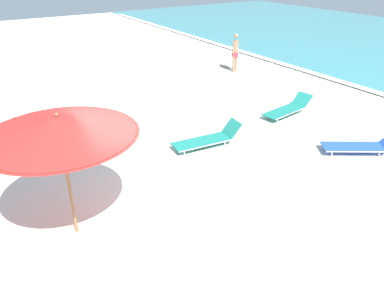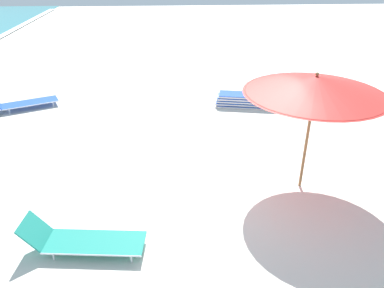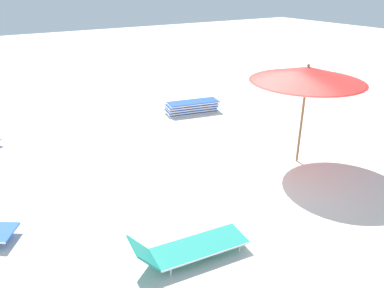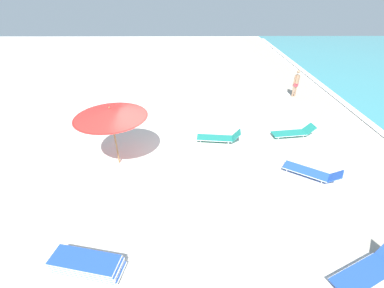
{
  "view_description": "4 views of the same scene",
  "coord_description": "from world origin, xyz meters",
  "px_view_note": "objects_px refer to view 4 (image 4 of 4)",
  "views": [
    {
      "loc": [
        6.27,
        -2.83,
        4.94
      ],
      "look_at": [
        -0.09,
        1.23,
        1.13
      ],
      "focal_mm": 35.0,
      "sensor_mm": 36.0,
      "label": 1
    },
    {
      "loc": [
        -6.66,
        1.21,
        4.62
      ],
      "look_at": [
        0.42,
        0.75,
        0.92
      ],
      "focal_mm": 35.0,
      "sensor_mm": 36.0,
      "label": 2
    },
    {
      "loc": [
        -6.02,
        5.38,
        4.4
      ],
      "look_at": [
        0.6,
        1.3,
        0.96
      ],
      "focal_mm": 35.0,
      "sensor_mm": 36.0,
      "label": 3
    },
    {
      "loc": [
        8.81,
        1.43,
        6.44
      ],
      "look_at": [
        -0.04,
        1.46,
        0.86
      ],
      "focal_mm": 24.0,
      "sensor_mm": 36.0,
      "label": 4
    }
  ],
  "objects_px": {
    "sun_lounger_beside_umbrella": "(119,117)",
    "sun_lounger_near_water_right": "(293,132)",
    "sun_lounger_mid_beach_solo": "(312,172)",
    "sun_lounger_under_umbrella": "(369,271)",
    "beach_umbrella": "(110,113)",
    "beachgoer_wading_adult": "(296,82)",
    "lounger_stack": "(87,264)",
    "sun_lounger_near_water_left": "(219,137)"
  },
  "relations": [
    {
      "from": "sun_lounger_beside_umbrella",
      "to": "sun_lounger_near_water_right",
      "type": "relative_size",
      "value": 1.05
    },
    {
      "from": "sun_lounger_beside_umbrella",
      "to": "sun_lounger_near_water_right",
      "type": "bearing_deg",
      "value": 51.74
    },
    {
      "from": "beachgoer_wading_adult",
      "to": "sun_lounger_under_umbrella",
      "type": "bearing_deg",
      "value": 54.62
    },
    {
      "from": "sun_lounger_near_water_right",
      "to": "beachgoer_wading_adult",
      "type": "height_order",
      "value": "beachgoer_wading_adult"
    },
    {
      "from": "beach_umbrella",
      "to": "sun_lounger_near_water_right",
      "type": "distance_m",
      "value": 8.61
    },
    {
      "from": "sun_lounger_under_umbrella",
      "to": "sun_lounger_beside_umbrella",
      "type": "height_order",
      "value": "sun_lounger_under_umbrella"
    },
    {
      "from": "lounger_stack",
      "to": "sun_lounger_near_water_left",
      "type": "xyz_separation_m",
      "value": [
        -6.47,
        4.05,
        0.01
      ]
    },
    {
      "from": "lounger_stack",
      "to": "sun_lounger_beside_umbrella",
      "type": "distance_m",
      "value": 8.83
    },
    {
      "from": "sun_lounger_near_water_left",
      "to": "beachgoer_wading_adult",
      "type": "xyz_separation_m",
      "value": [
        -5.71,
        5.49,
        0.78
      ]
    },
    {
      "from": "lounger_stack",
      "to": "beachgoer_wading_adult",
      "type": "bearing_deg",
      "value": 152.91
    },
    {
      "from": "beach_umbrella",
      "to": "lounger_stack",
      "type": "bearing_deg",
      "value": 3.73
    },
    {
      "from": "sun_lounger_under_umbrella",
      "to": "beachgoer_wading_adult",
      "type": "distance_m",
      "value": 12.63
    },
    {
      "from": "beach_umbrella",
      "to": "sun_lounger_near_water_left",
      "type": "relative_size",
      "value": 1.33
    },
    {
      "from": "beach_umbrella",
      "to": "lounger_stack",
      "type": "xyz_separation_m",
      "value": [
        4.76,
        0.31,
        -2.1
      ]
    },
    {
      "from": "lounger_stack",
      "to": "sun_lounger_near_water_left",
      "type": "relative_size",
      "value": 0.96
    },
    {
      "from": "lounger_stack",
      "to": "beachgoer_wading_adult",
      "type": "distance_m",
      "value": 15.49
    },
    {
      "from": "sun_lounger_mid_beach_solo",
      "to": "beach_umbrella",
      "type": "bearing_deg",
      "value": -63.88
    },
    {
      "from": "sun_lounger_mid_beach_solo",
      "to": "beachgoer_wading_adult",
      "type": "distance_m",
      "value": 8.65
    },
    {
      "from": "sun_lounger_near_water_right",
      "to": "lounger_stack",
      "type": "bearing_deg",
      "value": -56.12
    },
    {
      "from": "lounger_stack",
      "to": "sun_lounger_beside_umbrella",
      "type": "xyz_separation_m",
      "value": [
        -8.74,
        -1.24,
        -0.0
      ]
    },
    {
      "from": "beach_umbrella",
      "to": "sun_lounger_near_water_left",
      "type": "height_order",
      "value": "beach_umbrella"
    },
    {
      "from": "lounger_stack",
      "to": "sun_lounger_near_water_right",
      "type": "xyz_separation_m",
      "value": [
        -6.95,
        7.75,
        0.01
      ]
    },
    {
      "from": "beach_umbrella",
      "to": "sun_lounger_mid_beach_solo",
      "type": "xyz_separation_m",
      "value": [
        0.94,
        7.72,
        -2.09
      ]
    },
    {
      "from": "sun_lounger_near_water_right",
      "to": "beachgoer_wading_adult",
      "type": "bearing_deg",
      "value": 153.02
    },
    {
      "from": "sun_lounger_mid_beach_solo",
      "to": "sun_lounger_beside_umbrella",
      "type": "bearing_deg",
      "value": -86.57
    },
    {
      "from": "lounger_stack",
      "to": "sun_lounger_near_water_right",
      "type": "relative_size",
      "value": 0.94
    },
    {
      "from": "beach_umbrella",
      "to": "sun_lounger_under_umbrella",
      "type": "relative_size",
      "value": 1.3
    },
    {
      "from": "sun_lounger_beside_umbrella",
      "to": "sun_lounger_mid_beach_solo",
      "type": "bearing_deg",
      "value": 33.38
    },
    {
      "from": "sun_lounger_near_water_right",
      "to": "sun_lounger_mid_beach_solo",
      "type": "height_order",
      "value": "sun_lounger_mid_beach_solo"
    },
    {
      "from": "sun_lounger_under_umbrella",
      "to": "sun_lounger_near_water_right",
      "type": "bearing_deg",
      "value": 151.76
    },
    {
      "from": "sun_lounger_under_umbrella",
      "to": "beachgoer_wading_adult",
      "type": "xyz_separation_m",
      "value": [
        -12.39,
        2.29,
        0.78
      ]
    },
    {
      "from": "sun_lounger_beside_umbrella",
      "to": "sun_lounger_mid_beach_solo",
      "type": "height_order",
      "value": "sun_lounger_mid_beach_solo"
    },
    {
      "from": "sun_lounger_near_water_left",
      "to": "beachgoer_wading_adult",
      "type": "relative_size",
      "value": 1.18
    },
    {
      "from": "sun_lounger_under_umbrella",
      "to": "sun_lounger_near_water_right",
      "type": "height_order",
      "value": "sun_lounger_under_umbrella"
    },
    {
      "from": "beach_umbrella",
      "to": "beachgoer_wading_adult",
      "type": "distance_m",
      "value": 12.4
    },
    {
      "from": "lounger_stack",
      "to": "sun_lounger_under_umbrella",
      "type": "distance_m",
      "value": 7.25
    },
    {
      "from": "sun_lounger_mid_beach_solo",
      "to": "beachgoer_wading_adult",
      "type": "height_order",
      "value": "beachgoer_wading_adult"
    },
    {
      "from": "beach_umbrella",
      "to": "beachgoer_wading_adult",
      "type": "height_order",
      "value": "beach_umbrella"
    },
    {
      "from": "beach_umbrella",
      "to": "sun_lounger_mid_beach_solo",
      "type": "relative_size",
      "value": 1.35
    },
    {
      "from": "sun_lounger_near_water_right",
      "to": "beachgoer_wading_adult",
      "type": "relative_size",
      "value": 1.21
    },
    {
      "from": "sun_lounger_under_umbrella",
      "to": "beachgoer_wading_adult",
      "type": "relative_size",
      "value": 1.21
    },
    {
      "from": "lounger_stack",
      "to": "sun_lounger_beside_umbrella",
      "type": "relative_size",
      "value": 0.89
    }
  ]
}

